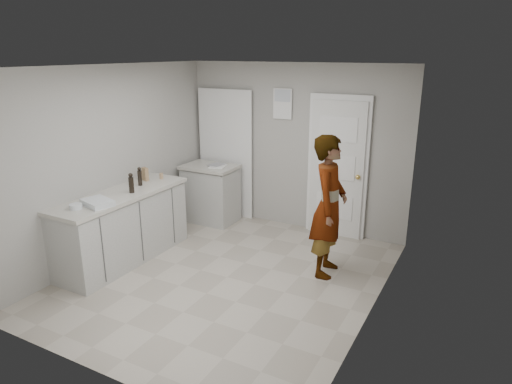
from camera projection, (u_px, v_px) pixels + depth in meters
The scene contains 12 objects.
ground at pixel (227, 277), 5.59m from camera, with size 4.00×4.00×0.00m, color #A29787.
room_shell at pixel (283, 162), 7.01m from camera, with size 4.00×4.00×4.00m.
main_counter at pixel (124, 229), 5.95m from camera, with size 0.64×1.96×0.93m.
side_counter at pixel (211, 195), 7.33m from camera, with size 0.84×0.61×0.93m.
person at pixel (329, 206), 5.47m from camera, with size 0.64×0.42×1.74m, color silver.
cake_mix_box at pixel (145, 174), 6.33m from camera, with size 0.11×0.05×0.18m, color olive.
spice_jar at pixel (161, 176), 6.43m from camera, with size 0.05×0.05×0.08m, color tan.
oil_cruet_a at pixel (131, 183), 5.78m from camera, with size 0.07×0.07×0.26m.
oil_cruet_b at pixel (140, 177), 6.09m from camera, with size 0.06×0.06×0.25m.
baking_dish at pixel (98, 203), 5.34m from camera, with size 0.43×0.35×0.07m.
egg_bowl at pixel (76, 206), 5.22m from camera, with size 0.14×0.14×0.06m.
papers at pixel (218, 166), 7.12m from camera, with size 0.23×0.29×0.01m, color white.
Camera 1 is at (2.69, -4.26, 2.66)m, focal length 32.00 mm.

